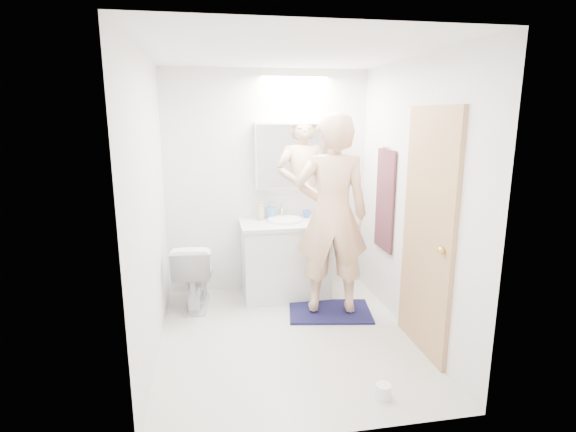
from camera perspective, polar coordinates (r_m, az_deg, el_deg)
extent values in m
plane|color=silver|center=(4.11, -0.07, -15.26)|extent=(2.50, 2.50, 0.00)
plane|color=white|center=(3.65, -0.08, 20.18)|extent=(2.50, 2.50, 0.00)
plane|color=white|center=(4.91, -2.65, 4.24)|extent=(2.50, 0.00, 2.50)
plane|color=white|center=(2.51, 4.97, -4.22)|extent=(2.50, 0.00, 2.50)
plane|color=white|center=(3.67, -17.24, 0.72)|extent=(0.00, 2.50, 2.50)
plane|color=white|center=(4.03, 15.51, 1.89)|extent=(0.00, 2.50, 2.50)
cube|color=silver|center=(4.85, -0.34, -5.71)|extent=(0.90, 0.55, 0.78)
cube|color=silver|center=(4.74, -0.35, -1.00)|extent=(0.95, 0.58, 0.04)
cylinder|color=white|center=(4.76, -0.41, -0.51)|extent=(0.36, 0.36, 0.03)
cylinder|color=silver|center=(4.92, -0.79, 0.73)|extent=(0.02, 0.02, 0.16)
cube|color=white|center=(4.85, 0.98, 7.72)|extent=(0.88, 0.14, 0.70)
cube|color=silver|center=(4.78, 1.16, 7.64)|extent=(0.84, 0.01, 0.66)
imported|color=white|center=(4.70, -11.78, -7.22)|extent=(0.44, 0.71, 0.69)
cube|color=#18133C|center=(4.58, 5.33, -12.00)|extent=(0.88, 0.68, 0.02)
imported|color=#E4B288|center=(4.27, 5.61, 0.14)|extent=(0.76, 0.57, 1.90)
cube|color=tan|center=(3.76, 17.33, -2.13)|extent=(0.04, 0.80, 2.00)
sphere|color=gold|center=(3.50, 18.93, -4.18)|extent=(0.06, 0.06, 0.06)
cube|color=#13253C|center=(4.54, 12.21, 1.96)|extent=(0.02, 0.42, 1.00)
cylinder|color=silver|center=(4.46, 12.37, 8.52)|extent=(0.07, 0.02, 0.02)
imported|color=tan|center=(4.82, -3.49, 0.70)|extent=(0.11, 0.11, 0.20)
imported|color=#5688B8|center=(4.86, -2.22, 0.73)|extent=(0.12, 0.12, 0.19)
imported|color=#4375CB|center=(4.92, 2.35, 0.26)|extent=(0.09, 0.09, 0.08)
cylinder|color=white|center=(3.42, 12.01, -20.95)|extent=(0.11, 0.11, 0.10)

